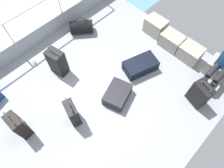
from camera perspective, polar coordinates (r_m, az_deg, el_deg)
ground_plane at (r=4.48m, az=-2.60°, el=-2.31°), size 4.40×5.20×0.06m
gunwale_port at (r=5.44m, az=-19.37°, el=13.50°), size 0.06×5.20×0.45m
railing_port at (r=5.07m, az=-21.28°, el=17.68°), size 0.04×4.20×1.02m
sea_wake at (r=6.84m, az=-24.93°, el=15.83°), size 12.00×12.00×0.01m
cargo_crate_0 at (r=5.45m, az=12.28°, el=15.81°), size 0.55×0.38×0.42m
cargo_crate_1 at (r=5.25m, az=16.63°, el=11.78°), size 0.57×0.39×0.37m
cargo_crate_2 at (r=5.15m, az=21.42°, el=8.30°), size 0.55×0.41×0.37m
cargo_crate_3 at (r=5.13m, az=28.35°, el=3.70°), size 0.61×0.43×0.38m
passenger_seated at (r=4.73m, az=29.25°, el=4.86°), size 0.34×0.66×1.08m
suitcase_0 at (r=4.19m, az=-25.05°, el=-10.67°), size 0.36×0.22×0.81m
suitcase_1 at (r=3.99m, az=-11.21°, el=-8.15°), size 0.39×0.28×0.80m
suitcase_2 at (r=4.61m, az=-15.31°, el=6.02°), size 0.41×0.32×0.80m
suitcase_3 at (r=4.27m, az=1.54°, el=-3.00°), size 0.61×0.71×0.26m
suitcase_4 at (r=4.45m, az=23.69°, el=-2.65°), size 0.44×0.33×0.70m
suitcase_5 at (r=4.69m, az=8.10°, el=5.21°), size 0.65×0.85×0.27m
duffel_bag at (r=5.43m, az=-8.68°, el=15.79°), size 0.63×0.66×0.49m
paper_cup at (r=5.14m, az=-21.21°, el=5.70°), size 0.08×0.08×0.10m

